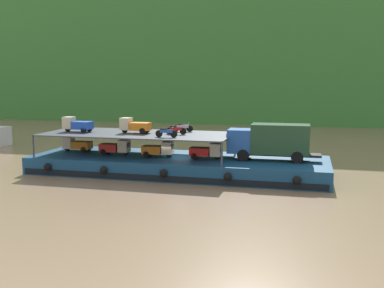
{
  "coord_description": "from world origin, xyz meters",
  "views": [
    {
      "loc": [
        11.17,
        -38.28,
        8.32
      ],
      "look_at": [
        1.32,
        0.0,
        2.7
      ],
      "focal_mm": 42.53,
      "sensor_mm": 36.0,
      "label": 1
    }
  ],
  "objects_px": {
    "mini_truck_lower_fore": "(206,151)",
    "mini_truck_upper_mid": "(135,126)",
    "mini_truck_lower_stern": "(77,144)",
    "motorcycle_upper_stbd": "(183,127)",
    "motorcycle_upper_centre": "(176,130)",
    "mini_truck_upper_stern": "(77,124)",
    "mini_truck_lower_aft": "(116,147)",
    "motorcycle_upper_port": "(166,132)",
    "cargo_barge": "(178,165)",
    "mini_truck_lower_mid": "(158,149)",
    "covered_lorry": "(271,141)"
  },
  "relations": [
    {
      "from": "mini_truck_lower_stern",
      "to": "motorcycle_upper_stbd",
      "type": "xyz_separation_m",
      "value": [
        10.08,
        1.57,
        1.74
      ]
    },
    {
      "from": "covered_lorry",
      "to": "mini_truck_lower_stern",
      "type": "xyz_separation_m",
      "value": [
        -18.35,
        0.22,
        -1.0
      ]
    },
    {
      "from": "mini_truck_upper_mid",
      "to": "mini_truck_lower_stern",
      "type": "bearing_deg",
      "value": 175.0
    },
    {
      "from": "mini_truck_lower_aft",
      "to": "mini_truck_upper_stern",
      "type": "distance_m",
      "value": 4.26
    },
    {
      "from": "cargo_barge",
      "to": "motorcycle_upper_centre",
      "type": "height_order",
      "value": "motorcycle_upper_centre"
    },
    {
      "from": "motorcycle_upper_stbd",
      "to": "mini_truck_upper_stern",
      "type": "bearing_deg",
      "value": -165.56
    },
    {
      "from": "mini_truck_lower_aft",
      "to": "mini_truck_upper_mid",
      "type": "height_order",
      "value": "mini_truck_upper_mid"
    },
    {
      "from": "mini_truck_upper_stern",
      "to": "motorcycle_upper_centre",
      "type": "distance_m",
      "value": 9.46
    },
    {
      "from": "mini_truck_lower_fore",
      "to": "motorcycle_upper_centre",
      "type": "bearing_deg",
      "value": 172.03
    },
    {
      "from": "cargo_barge",
      "to": "mini_truck_lower_aft",
      "type": "relative_size",
      "value": 9.53
    },
    {
      "from": "mini_truck_lower_stern",
      "to": "motorcycle_upper_centre",
      "type": "height_order",
      "value": "motorcycle_upper_centre"
    },
    {
      "from": "mini_truck_lower_aft",
      "to": "mini_truck_lower_fore",
      "type": "xyz_separation_m",
      "value": [
        8.54,
        -0.16,
        0.0
      ]
    },
    {
      "from": "mini_truck_upper_stern",
      "to": "motorcycle_upper_centre",
      "type": "relative_size",
      "value": 1.45
    },
    {
      "from": "mini_truck_lower_mid",
      "to": "mini_truck_lower_fore",
      "type": "relative_size",
      "value": 1.01
    },
    {
      "from": "motorcycle_upper_centre",
      "to": "motorcycle_upper_stbd",
      "type": "distance_m",
      "value": 2.12
    },
    {
      "from": "mini_truck_lower_aft",
      "to": "motorcycle_upper_port",
      "type": "xyz_separation_m",
      "value": [
        5.47,
        -1.88,
        1.74
      ]
    },
    {
      "from": "mini_truck_lower_stern",
      "to": "mini_truck_lower_fore",
      "type": "height_order",
      "value": "same"
    },
    {
      "from": "mini_truck_upper_stern",
      "to": "mini_truck_upper_mid",
      "type": "bearing_deg",
      "value": 3.43
    },
    {
      "from": "motorcycle_upper_centre",
      "to": "covered_lorry",
      "type": "bearing_deg",
      "value": 2.26
    },
    {
      "from": "cargo_barge",
      "to": "mini_truck_lower_stern",
      "type": "relative_size",
      "value": 9.48
    },
    {
      "from": "mini_truck_lower_stern",
      "to": "motorcycle_upper_port",
      "type": "bearing_deg",
      "value": -15.22
    },
    {
      "from": "covered_lorry",
      "to": "mini_truck_upper_stern",
      "type": "distance_m",
      "value": 17.79
    },
    {
      "from": "mini_truck_lower_mid",
      "to": "mini_truck_upper_stern",
      "type": "bearing_deg",
      "value": 179.04
    },
    {
      "from": "mini_truck_lower_stern",
      "to": "mini_truck_lower_aft",
      "type": "relative_size",
      "value": 1.01
    },
    {
      "from": "mini_truck_upper_stern",
      "to": "motorcycle_upper_centre",
      "type": "height_order",
      "value": "mini_truck_upper_stern"
    },
    {
      "from": "covered_lorry",
      "to": "mini_truck_upper_mid",
      "type": "bearing_deg",
      "value": -178.52
    },
    {
      "from": "cargo_barge",
      "to": "mini_truck_lower_fore",
      "type": "xyz_separation_m",
      "value": [
        2.69,
        -0.37,
        1.44
      ]
    },
    {
      "from": "mini_truck_upper_mid",
      "to": "motorcycle_upper_stbd",
      "type": "height_order",
      "value": "mini_truck_upper_mid"
    },
    {
      "from": "mini_truck_upper_mid",
      "to": "motorcycle_upper_stbd",
      "type": "relative_size",
      "value": 1.46
    },
    {
      "from": "cargo_barge",
      "to": "motorcycle_upper_port",
      "type": "relative_size",
      "value": 13.8
    },
    {
      "from": "mini_truck_lower_mid",
      "to": "mini_truck_upper_stern",
      "type": "height_order",
      "value": "mini_truck_upper_stern"
    },
    {
      "from": "cargo_barge",
      "to": "mini_truck_lower_mid",
      "type": "relative_size",
      "value": 9.39
    },
    {
      "from": "mini_truck_lower_aft",
      "to": "motorcycle_upper_stbd",
      "type": "bearing_deg",
      "value": 22.43
    },
    {
      "from": "mini_truck_lower_mid",
      "to": "mini_truck_upper_mid",
      "type": "bearing_deg",
      "value": 168.9
    },
    {
      "from": "mini_truck_lower_mid",
      "to": "cargo_barge",
      "type": "bearing_deg",
      "value": 14.5
    },
    {
      "from": "mini_truck_lower_fore",
      "to": "motorcycle_upper_centre",
      "type": "relative_size",
      "value": 1.46
    },
    {
      "from": "mini_truck_lower_fore",
      "to": "mini_truck_upper_mid",
      "type": "bearing_deg",
      "value": 176.5
    },
    {
      "from": "covered_lorry",
      "to": "cargo_barge",
      "type": "bearing_deg",
      "value": -177.51
    },
    {
      "from": "mini_truck_lower_aft",
      "to": "mini_truck_lower_mid",
      "type": "relative_size",
      "value": 0.99
    },
    {
      "from": "mini_truck_lower_fore",
      "to": "motorcycle_upper_stbd",
      "type": "xyz_separation_m",
      "value": [
        -2.82,
        2.52,
        1.74
      ]
    },
    {
      "from": "mini_truck_upper_mid",
      "to": "motorcycle_upper_centre",
      "type": "height_order",
      "value": "mini_truck_upper_mid"
    },
    {
      "from": "mini_truck_lower_stern",
      "to": "mini_truck_lower_fore",
      "type": "distance_m",
      "value": 12.94
    },
    {
      "from": "mini_truck_lower_stern",
      "to": "mini_truck_upper_mid",
      "type": "xyz_separation_m",
      "value": [
        6.17,
        -0.54,
        2.0
      ]
    },
    {
      "from": "mini_truck_upper_mid",
      "to": "covered_lorry",
      "type": "bearing_deg",
      "value": 1.48
    },
    {
      "from": "mini_truck_lower_mid",
      "to": "mini_truck_lower_fore",
      "type": "distance_m",
      "value": 4.35
    },
    {
      "from": "covered_lorry",
      "to": "mini_truck_upper_mid",
      "type": "xyz_separation_m",
      "value": [
        -12.18,
        -0.32,
        1.0
      ]
    },
    {
      "from": "mini_truck_lower_stern",
      "to": "motorcycle_upper_centre",
      "type": "distance_m",
      "value": 10.21
    },
    {
      "from": "mini_truck_upper_mid",
      "to": "motorcycle_upper_stbd",
      "type": "bearing_deg",
      "value": 28.33
    },
    {
      "from": "mini_truck_lower_aft",
      "to": "motorcycle_upper_port",
      "type": "relative_size",
      "value": 1.45
    },
    {
      "from": "mini_truck_lower_mid",
      "to": "motorcycle_upper_port",
      "type": "height_order",
      "value": "motorcycle_upper_port"
    }
  ]
}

